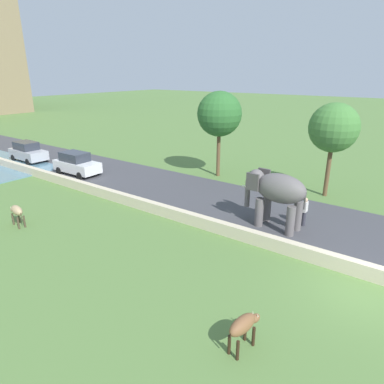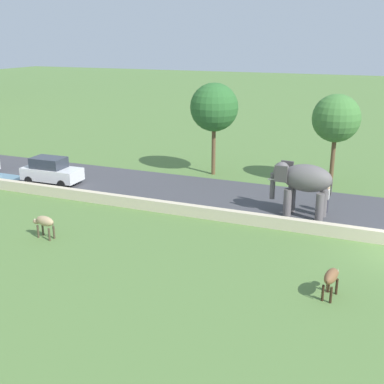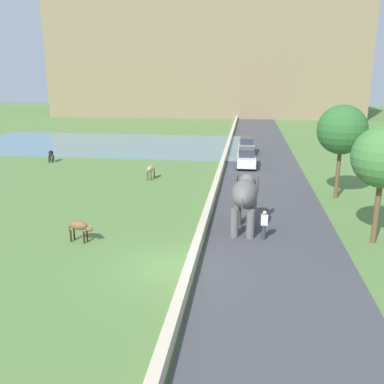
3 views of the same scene
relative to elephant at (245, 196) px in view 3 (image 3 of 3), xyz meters
The scene contains 14 objects.
ground_plane 6.43m from the elephant, 124.32° to the right, with size 220.00×220.00×0.00m, color #567A3D.
road_surface 15.17m from the elephant, 84.05° to the left, with size 7.00×120.00×0.06m, color #424247.
barrier_wall 13.26m from the elephant, 99.81° to the left, with size 0.40×110.00×0.64m, color beige.
lake 33.23m from the elephant, 121.72° to the left, with size 36.00×18.00×0.08m, color slate.
hill_distant 77.15m from the elephant, 97.11° to the left, with size 64.00×28.00×26.75m, color #897556.
elephant is the anchor object (origin of this frame).
person_beside_elephant 2.00m from the elephant, 49.74° to the right, with size 0.36×0.22×1.63m.
car_silver 23.94m from the elephant, 90.04° to the left, with size 1.87×4.04×1.80m.
car_white 16.75m from the elephant, 90.06° to the left, with size 1.85×4.03×1.80m.
cow_black 25.67m from the elephant, 139.22° to the left, with size 0.74×1.42×1.15m.
cow_brown 8.94m from the elephant, 162.26° to the right, with size 1.42×0.60×1.15m.
cow_tan 13.65m from the elephant, 125.28° to the left, with size 0.60×1.42×1.15m.
tree_near 7.15m from the elephant, ahead, with size 3.09×3.09×6.05m.
tree_mid 10.18m from the elephant, 49.46° to the left, with size 3.36×3.36×6.50m.
Camera 3 is at (3.47, -16.79, 8.33)m, focal length 38.74 mm.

